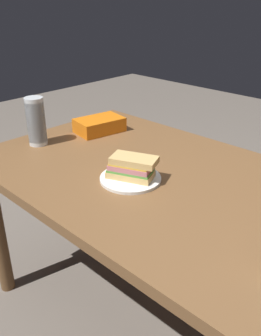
{
  "coord_description": "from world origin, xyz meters",
  "views": [
    {
      "loc": [
        0.74,
        -0.98,
        1.4
      ],
      "look_at": [
        -0.1,
        -0.11,
        0.81
      ],
      "focal_mm": 38.98,
      "sensor_mm": 36.0,
      "label": 1
    }
  ],
  "objects": [
    {
      "name": "chip_bag",
      "position": [
        -0.58,
        0.16,
        0.79
      ],
      "size": [
        0.19,
        0.25,
        0.07
      ],
      "primitive_type": "cube",
      "rotation": [
        0.0,
        0.0,
        1.39
      ],
      "color": "orange",
      "rests_on": "dining_table"
    },
    {
      "name": "paper_plate",
      "position": [
        -0.1,
        -0.11,
        0.76
      ],
      "size": [
        0.23,
        0.23,
        0.01
      ],
      "primitive_type": "cylinder",
      "color": "white",
      "rests_on": "dining_table"
    },
    {
      "name": "dining_table",
      "position": [
        0.0,
        0.0,
        0.67
      ],
      "size": [
        1.6,
        0.94,
        0.76
      ],
      "color": "brown",
      "rests_on": "ground_plane"
    },
    {
      "name": "ground_plane",
      "position": [
        0.0,
        0.0,
        0.0
      ],
      "size": [
        8.0,
        8.0,
        0.0
      ],
      "primitive_type": "plane",
      "color": "#70665B"
    },
    {
      "name": "plastic_cup_stack",
      "position": [
        -0.66,
        -0.15,
        0.87
      ],
      "size": [
        0.08,
        0.08,
        0.22
      ],
      "color": "silver",
      "rests_on": "dining_table"
    },
    {
      "name": "sandwich",
      "position": [
        -0.1,
        -0.1,
        0.81
      ],
      "size": [
        0.2,
        0.16,
        0.08
      ],
      "color": "#DBB26B",
      "rests_on": "paper_plate"
    }
  ]
}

